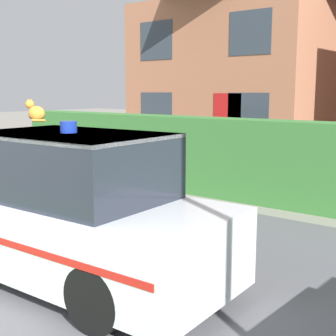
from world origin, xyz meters
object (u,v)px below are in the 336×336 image
(police_car, at_px, (57,211))
(cat, at_px, (35,112))
(wheelie_bin, at_px, (133,155))
(house_left, at_px, (243,46))

(police_car, relative_size, cat, 15.71)
(wheelie_bin, bearing_deg, cat, -41.63)
(cat, relative_size, wheelie_bin, 0.25)
(house_left, relative_size, wheelie_bin, 6.38)
(police_car, xyz_separation_m, wheelie_bin, (-3.54, 5.15, -0.21))
(police_car, bearing_deg, wheelie_bin, -57.68)
(cat, xyz_separation_m, wheelie_bin, (-3.52, 5.37, -1.36))
(police_car, height_order, house_left, house_left)
(cat, relative_size, house_left, 0.04)
(cat, height_order, wheelie_bin, cat)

